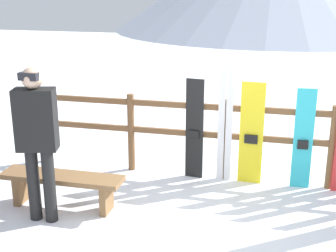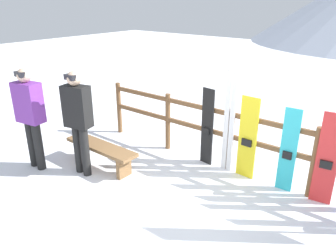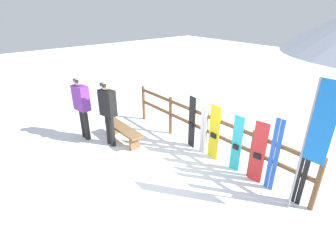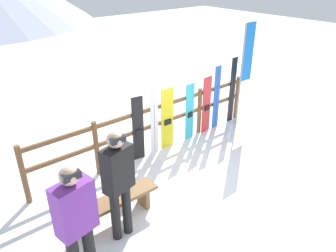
# 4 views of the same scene
# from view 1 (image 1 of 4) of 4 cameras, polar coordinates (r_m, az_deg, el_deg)

# --- Properties ---
(ground_plane) EXTENTS (40.00, 40.00, 0.00)m
(ground_plane) POSITION_cam_1_polar(r_m,az_deg,el_deg) (5.23, 4.68, -13.58)
(ground_plane) COLOR white
(fence) EXTENTS (5.67, 0.10, 1.15)m
(fence) POSITION_cam_1_polar(r_m,az_deg,el_deg) (6.49, 7.21, -0.76)
(fence) COLOR brown
(fence) RESTS_ON ground
(bench) EXTENTS (1.52, 0.36, 0.43)m
(bench) POSITION_cam_1_polar(r_m,az_deg,el_deg) (5.89, -12.78, -6.74)
(bench) COLOR brown
(bench) RESTS_ON ground
(person_black) EXTENTS (0.49, 0.34, 1.81)m
(person_black) POSITION_cam_1_polar(r_m,az_deg,el_deg) (5.38, -15.68, -0.93)
(person_black) COLOR black
(person_black) RESTS_ON ground
(snowboard_black_stripe) EXTENTS (0.25, 0.08, 1.42)m
(snowboard_black_stripe) POSITION_cam_1_polar(r_m,az_deg,el_deg) (6.49, 3.25, -0.44)
(snowboard_black_stripe) COLOR black
(snowboard_black_stripe) RESTS_ON ground
(ski_pair_white) EXTENTS (0.20, 0.02, 1.79)m
(ski_pair_white) POSITION_cam_1_polar(r_m,az_deg,el_deg) (6.38, 7.01, 0.89)
(ski_pair_white) COLOR white
(ski_pair_white) RESTS_ON ground
(snowboard_yellow) EXTENTS (0.32, 0.07, 1.42)m
(snowboard_yellow) POSITION_cam_1_polar(r_m,az_deg,el_deg) (6.41, 10.13, -0.96)
(snowboard_yellow) COLOR yellow
(snowboard_yellow) RESTS_ON ground
(snowboard_cyan) EXTENTS (0.25, 0.07, 1.37)m
(snowboard_cyan) POSITION_cam_1_polar(r_m,az_deg,el_deg) (6.42, 16.15, -1.59)
(snowboard_cyan) COLOR #2DBFCC
(snowboard_cyan) RESTS_ON ground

